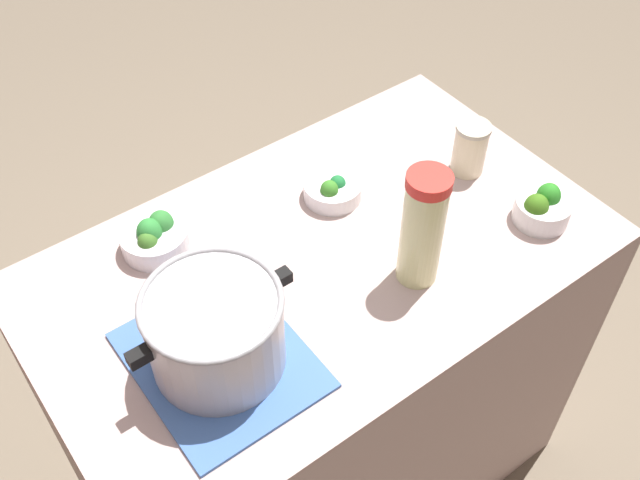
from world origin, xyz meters
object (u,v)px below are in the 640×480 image
at_px(lemonade_pitcher, 423,228).
at_px(broccoli_bowl_front, 333,189).
at_px(mason_jar, 470,148).
at_px(broccoli_bowl_back, 154,237).
at_px(cooking_pot, 215,330).
at_px(broccoli_bowl_center, 542,208).

relative_size(lemonade_pitcher, broccoli_bowl_front, 2.06).
xyz_separation_m(mason_jar, broccoli_bowl_back, (0.68, -0.21, -0.03)).
distance_m(cooking_pot, broccoli_bowl_center, 0.75).
relative_size(broccoli_bowl_front, broccoli_bowl_back, 0.92).
bearing_deg(lemonade_pitcher, broccoli_bowl_back, -44.28).
distance_m(cooking_pot, broccoli_bowl_front, 0.48).
bearing_deg(broccoli_bowl_center, broccoli_bowl_front, -45.35).
height_order(lemonade_pitcher, broccoli_bowl_center, lemonade_pitcher).
distance_m(cooking_pot, lemonade_pitcher, 0.43).
height_order(mason_jar, broccoli_bowl_back, mason_jar).
bearing_deg(cooking_pot, broccoli_bowl_center, 172.45).
bearing_deg(cooking_pot, broccoli_bowl_back, -97.28).
distance_m(mason_jar, broccoli_bowl_center, 0.21).
relative_size(lemonade_pitcher, broccoli_bowl_center, 2.22).
distance_m(broccoli_bowl_front, broccoli_bowl_back, 0.40).
relative_size(lemonade_pitcher, mason_jar, 2.11).
bearing_deg(broccoli_bowl_back, cooking_pot, 82.72).
relative_size(cooking_pot, broccoli_bowl_back, 2.26).
bearing_deg(cooking_pot, lemonade_pitcher, 172.40).
xyz_separation_m(lemonade_pitcher, broccoli_bowl_center, (-0.31, 0.04, -0.10)).
distance_m(lemonade_pitcher, broccoli_bowl_center, 0.33).
xyz_separation_m(cooking_pot, lemonade_pitcher, (-0.42, 0.06, 0.04)).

